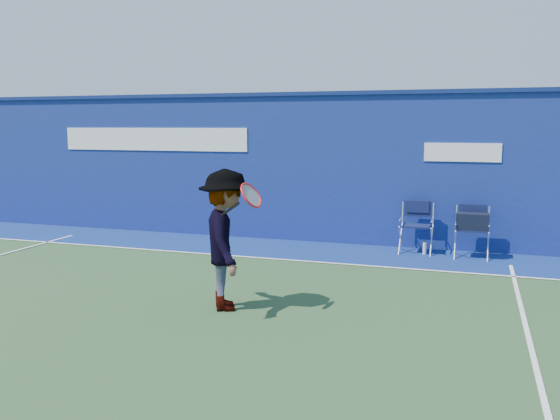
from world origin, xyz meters
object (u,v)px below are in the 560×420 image
(directors_chair_right, at_px, (472,236))
(tennis_player, at_px, (226,240))
(water_bottle, at_px, (425,248))
(directors_chair_left, at_px, (416,236))

(directors_chair_right, height_order, tennis_player, tennis_player)
(water_bottle, xyz_separation_m, tennis_player, (-2.22, -4.20, 0.81))
(tennis_player, bearing_deg, water_bottle, 62.16)
(directors_chair_left, distance_m, water_bottle, 0.29)
(directors_chair_left, distance_m, tennis_player, 4.80)
(directors_chair_left, height_order, water_bottle, directors_chair_left)
(water_bottle, bearing_deg, tennis_player, -117.84)
(directors_chair_left, relative_size, tennis_player, 0.53)
(directors_chair_right, relative_size, tennis_player, 0.52)
(tennis_player, bearing_deg, directors_chair_right, 53.86)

